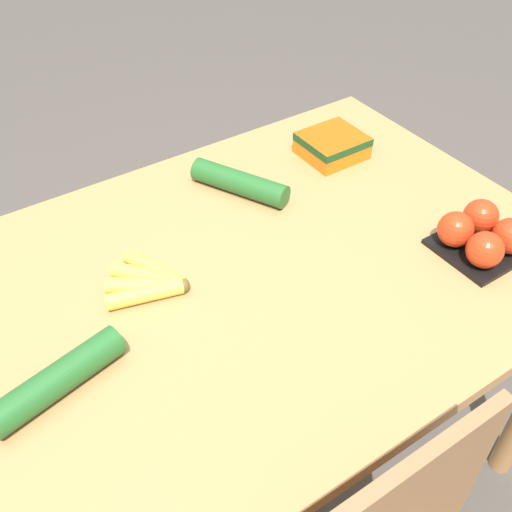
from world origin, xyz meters
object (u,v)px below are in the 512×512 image
banana_bunch (149,282)px  cucumber_near (58,379)px  tomato_pack (482,235)px  carrot_bag (332,144)px  cucumber_far (240,183)px

banana_bunch → cucumber_near: size_ratio=0.65×
tomato_pack → carrot_bag: tomato_pack is taller
carrot_bag → cucumber_near: (0.83, 0.31, -0.01)m
tomato_pack → cucumber_near: (0.85, -0.15, -0.01)m
banana_bunch → tomato_pack: size_ratio=0.98×
carrot_bag → cucumber_near: 0.88m
banana_bunch → cucumber_far: 0.36m
tomato_pack → cucumber_near: 0.86m
carrot_bag → tomato_pack: bearing=92.9°
banana_bunch → tomato_pack: tomato_pack is taller
tomato_pack → cucumber_far: 0.54m
cucumber_far → carrot_bag: bearing=-178.9°
banana_bunch → cucumber_far: (-0.32, -0.17, 0.01)m
tomato_pack → carrot_bag: size_ratio=1.10×
tomato_pack → cucumber_far: tomato_pack is taller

